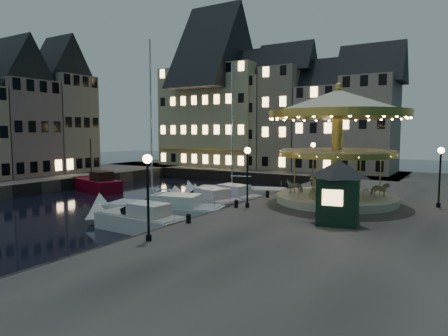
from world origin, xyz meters
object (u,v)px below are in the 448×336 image
Objects in this scene: motorboat_c at (158,210)px; motorboat_d at (203,202)px; bollard_a at (188,218)px; streetlamp_b at (247,168)px; bollard_b at (236,203)px; motorboat_b at (136,221)px; motorboat_e at (224,198)px; carousel at (338,124)px; bollard_c at (267,194)px; motorboat_f at (235,194)px; streetlamp_a at (148,185)px; red_fishing_boat at (96,185)px; streetlamp_d at (440,168)px; streetlamp_c at (313,158)px; ticket_kiosk at (339,181)px; bollard_d at (293,186)px.

motorboat_d is (0.69, 4.79, -0.04)m from motorboat_c.
motorboat_c reaches higher than bollard_a.
motorboat_d is (-5.94, 3.13, -3.38)m from streetlamp_b.
bollard_b is 0.07× the size of motorboat_b.
bollard_b is 6.21m from motorboat_c.
streetlamp_b reaches higher than bollard_b.
motorboat_e is 12.04m from carousel.
motorboat_d is at bearing -165.64° from bollard_c.
bollard_b is at bearing -59.44° from motorboat_f.
streetlamp_a is at bearing -86.39° from bollard_b.
bollard_b is (-0.60, 9.50, -2.41)m from streetlamp_a.
red_fishing_boat is at bearing -168.16° from motorboat_f.
motorboat_f reaches higher than streetlamp_a.
streetlamp_d is at bearing 15.77° from carousel.
bollard_a is at bearing -67.65° from motorboat_e.
streetlamp_c is at bearing 90.00° from streetlamp_a.
streetlamp_c is at bearing 119.29° from carousel.
bollard_c is (0.00, 5.00, 0.00)m from bollard_b.
motorboat_b is (-5.62, -18.59, -3.38)m from streetlamp_c.
ticket_kiosk reaches higher than motorboat_e.
motorboat_b is (-5.02, -15.09, -0.96)m from bollard_d.
streetlamp_d is at bearing 2.15° from red_fishing_boat.
motorboat_b is at bearing -106.81° from streetlamp_c.
motorboat_f is 17.11m from ticket_kiosk.
motorboat_d is at bearing -127.86° from bollard_d.
bollard_c is at bearing -3.34° from red_fishing_boat.
motorboat_f is at bearing -144.54° from streetlamp_c.
red_fishing_boat reaches higher than bollard_d.
bollard_d is 13.92m from ticket_kiosk.
streetlamp_c is 1.01× the size of ticket_kiosk.
streetlamp_b is 10.30m from bollard_d.
carousel is at bearing 46.79° from bollard_b.
motorboat_b is 0.97× the size of motorboat_e.
bollard_d is 13.15m from motorboat_c.
motorboat_e is (0.47, 2.70, 0.00)m from motorboat_d.
motorboat_f reaches higher than motorboat_b.
motorboat_f is at bearing 92.93° from motorboat_d.
ticket_kiosk is at bearing -117.90° from streetlamp_d.
bollard_a is at bearing 98.53° from streetlamp_a.
motorboat_e is at bearing 176.05° from carousel.
red_fishing_boat is (-22.01, 15.75, -3.32)m from streetlamp_a.
motorboat_c is at bearing -169.15° from bollard_b.
motorboat_f is 1.29× the size of carousel.
motorboat_b is 14.16m from motorboat_f.
bollard_b is at bearing -140.19° from streetlamp_b.
red_fishing_boat reaches higher than motorboat_b.
bollard_c is 5.50m from bollard_d.
streetlamp_c is at bearing 66.38° from motorboat_c.
streetlamp_c is at bearing 150.09° from streetlamp_d.
motorboat_f is at bearing 140.50° from ticket_kiosk.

